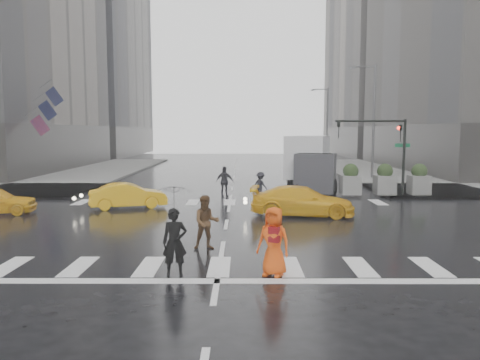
{
  "coord_description": "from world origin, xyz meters",
  "views": [
    {
      "loc": [
        0.62,
        -18.95,
        3.85
      ],
      "look_at": [
        0.56,
        2.0,
        1.63
      ],
      "focal_mm": 35.0,
      "sensor_mm": 36.0,
      "label": 1
    }
  ],
  "objects_px": {
    "pedestrian_brown": "(206,222)",
    "box_truck": "(310,161)",
    "pedestrian_orange": "(274,241)",
    "taxi_mid": "(128,196)",
    "traffic_signal_pole": "(387,142)"
  },
  "relations": [
    {
      "from": "pedestrian_orange",
      "to": "taxi_mid",
      "type": "xyz_separation_m",
      "value": [
        -6.51,
        10.96,
        -0.3
      ]
    },
    {
      "from": "pedestrian_orange",
      "to": "box_truck",
      "type": "distance_m",
      "value": 19.04
    },
    {
      "from": "pedestrian_orange",
      "to": "taxi_mid",
      "type": "height_order",
      "value": "pedestrian_orange"
    },
    {
      "from": "traffic_signal_pole",
      "to": "taxi_mid",
      "type": "height_order",
      "value": "traffic_signal_pole"
    },
    {
      "from": "traffic_signal_pole",
      "to": "taxi_mid",
      "type": "bearing_deg",
      "value": -164.66
    },
    {
      "from": "traffic_signal_pole",
      "to": "pedestrian_orange",
      "type": "height_order",
      "value": "traffic_signal_pole"
    },
    {
      "from": "pedestrian_orange",
      "to": "taxi_mid",
      "type": "distance_m",
      "value": 12.75
    },
    {
      "from": "traffic_signal_pole",
      "to": "pedestrian_orange",
      "type": "distance_m",
      "value": 16.77
    },
    {
      "from": "pedestrian_brown",
      "to": "box_truck",
      "type": "height_order",
      "value": "box_truck"
    },
    {
      "from": "traffic_signal_pole",
      "to": "pedestrian_brown",
      "type": "relative_size",
      "value": 2.55
    },
    {
      "from": "pedestrian_brown",
      "to": "taxi_mid",
      "type": "bearing_deg",
      "value": 108.81
    },
    {
      "from": "pedestrian_brown",
      "to": "taxi_mid",
      "type": "xyz_separation_m",
      "value": [
        -4.52,
        8.16,
        -0.26
      ]
    },
    {
      "from": "pedestrian_brown",
      "to": "box_truck",
      "type": "xyz_separation_m",
      "value": [
        5.65,
        15.86,
        0.99
      ]
    },
    {
      "from": "taxi_mid",
      "to": "box_truck",
      "type": "distance_m",
      "value": 12.82
    },
    {
      "from": "pedestrian_orange",
      "to": "box_truck",
      "type": "height_order",
      "value": "box_truck"
    }
  ]
}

